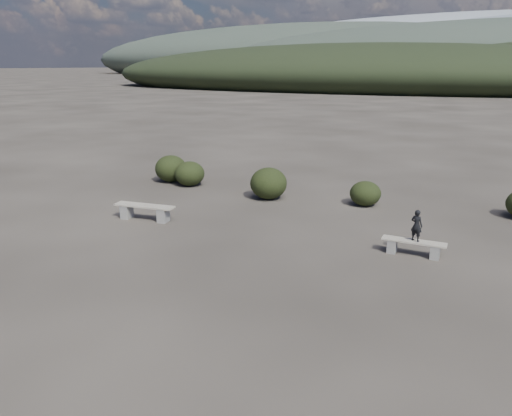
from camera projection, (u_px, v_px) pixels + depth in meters
The scene contains 9 objects.
ground at pixel (174, 300), 10.33m from camera, with size 1200.00×1200.00×0.00m, color #2B2621.
bench_left at pixel (145, 211), 15.57m from camera, with size 1.99×0.71×0.49m.
bench_right at pixel (413, 246), 12.68m from camera, with size 1.61×0.41×0.40m.
seated_person at pixel (417, 225), 12.51m from camera, with size 0.30×0.20×0.82m, color black.
shrub_a at pixel (190, 174), 19.95m from camera, with size 1.20×1.20×0.98m, color black.
shrub_b at pixel (269, 183), 17.97m from camera, with size 1.33×1.33×1.14m, color black.
shrub_c at pixel (365, 193), 17.14m from camera, with size 1.07×1.07×0.85m, color black.
shrub_f at pixel (171, 169), 20.63m from camera, with size 1.30×1.30×1.10m, color black.
mountain_ridges at pixel (504, 54), 299.33m from camera, with size 500.00×400.00×56.00m.
Camera 1 is at (5.86, -7.54, 4.69)m, focal length 35.00 mm.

